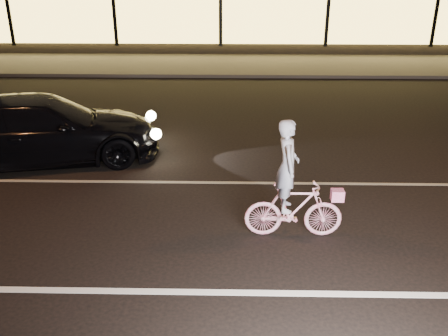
{
  "coord_description": "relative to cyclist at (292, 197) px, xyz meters",
  "views": [
    {
      "loc": [
        0.61,
        -7.01,
        4.24
      ],
      "look_at": [
        0.45,
        0.6,
        0.93
      ],
      "focal_mm": 40.0,
      "sensor_mm": 36.0,
      "label": 1
    }
  ],
  "objects": [
    {
      "name": "lane_stripe_far",
      "position": [
        -1.53,
        1.98,
        -0.7
      ],
      "size": [
        60.0,
        0.1,
        0.01
      ],
      "primitive_type": "cube",
      "color": "gray",
      "rests_on": "ground"
    },
    {
      "name": "ground",
      "position": [
        -1.53,
        -0.02,
        -0.7
      ],
      "size": [
        90.0,
        90.0,
        0.0
      ],
      "primitive_type": "plane",
      "color": "black",
      "rests_on": "ground"
    },
    {
      "name": "lane_stripe_near",
      "position": [
        -1.53,
        -1.52,
        -0.7
      ],
      "size": [
        60.0,
        0.12,
        0.01
      ],
      "primitive_type": "cube",
      "color": "silver",
      "rests_on": "ground"
    },
    {
      "name": "sidewalk",
      "position": [
        -1.53,
        12.98,
        -0.64
      ],
      "size": [
        30.0,
        4.0,
        0.12
      ],
      "primitive_type": "cube",
      "color": "#383533",
      "rests_on": "ground"
    },
    {
      "name": "cyclist",
      "position": [
        0.0,
        0.0,
        0.0
      ],
      "size": [
        1.57,
        0.54,
        1.97
      ],
      "rotation": [
        0.0,
        0.0,
        1.57
      ],
      "color": "#EB3C6F",
      "rests_on": "ground"
    },
    {
      "name": "sedan",
      "position": [
        -5.05,
        3.1,
        0.02
      ],
      "size": [
        5.28,
        3.11,
        1.44
      ],
      "rotation": [
        0.0,
        0.0,
        1.81
      ],
      "color": "black",
      "rests_on": "ground"
    }
  ]
}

